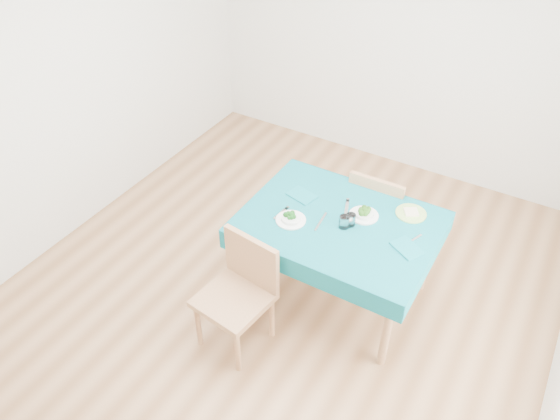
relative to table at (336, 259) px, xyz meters
The scene contains 16 objects.
room_shell 1.06m from the table, 151.09° to the right, with size 4.02×4.52×2.73m.
table is the anchor object (origin of this frame).
chair_near 0.89m from the table, 118.50° to the right, with size 0.45×0.49×1.13m, color #9C6F49.
chair_far 0.71m from the table, 83.73° to the left, with size 0.44×0.49×1.11m, color #9C6F49.
bowl_near 0.54m from the table, 150.25° to the right, with size 0.22×0.22×0.07m, color white, non-canonical shape.
bowl_far 0.45m from the table, 48.25° to the left, with size 0.21×0.21×0.07m, color white, non-canonical shape.
fork_near 0.57m from the table, 161.00° to the right, with size 0.02×0.16×0.00m, color silver.
knife_near 0.40m from the table, 146.21° to the right, with size 0.02×0.22×0.00m, color silver.
fork_far 0.42m from the table, 97.90° to the left, with size 0.02×0.18×0.00m, color silver.
knife_far 0.64m from the table, ahead, with size 0.02×0.22×0.00m, color silver.
napkin_near 0.55m from the table, 162.27° to the left, with size 0.21×0.14×0.01m, color #0D656F.
napkin_far 0.64m from the table, ahead, with size 0.21×0.14×0.01m, color #0D656F.
tumbler_center 0.43m from the table, ahead, with size 0.07×0.07×0.09m, color white.
tumbler_side 0.43m from the table, 39.23° to the right, with size 0.07×0.07×0.09m, color white.
side_plate 0.66m from the table, 39.23° to the left, with size 0.22×0.22×0.01m, color #95C35F.
bread_slice 0.66m from the table, 39.23° to the left, with size 0.10×0.10×0.01m, color beige.
Camera 1 is at (1.51, -2.57, 3.27)m, focal length 35.00 mm.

